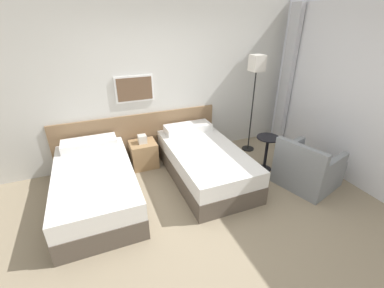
% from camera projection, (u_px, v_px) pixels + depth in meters
% --- Properties ---
extents(ground_plane, '(16.00, 16.00, 0.00)m').
position_uv_depth(ground_plane, '(208.00, 217.00, 3.43)').
color(ground_plane, gray).
extents(wall_headboard, '(10.00, 0.10, 2.70)m').
position_uv_depth(wall_headboard, '(160.00, 88.00, 4.47)').
color(wall_headboard, silver).
rests_on(wall_headboard, ground_plane).
extents(wall_window, '(0.21, 4.44, 2.70)m').
position_uv_depth(wall_window, '(381.00, 103.00, 3.53)').
color(wall_window, white).
rests_on(wall_window, ground_plane).
extents(bed_near_door, '(1.05, 1.96, 0.66)m').
position_uv_depth(bed_near_door, '(96.00, 185.00, 3.63)').
color(bed_near_door, brown).
rests_on(bed_near_door, ground_plane).
extents(bed_near_window, '(1.05, 1.96, 0.66)m').
position_uv_depth(bed_near_window, '(204.00, 162.00, 4.20)').
color(bed_near_window, brown).
rests_on(bed_near_window, ground_plane).
extents(nightstand, '(0.45, 0.41, 0.59)m').
position_uv_depth(nightstand, '(144.00, 154.00, 4.53)').
color(nightstand, '#9E7A51').
rests_on(nightstand, ground_plane).
extents(floor_lamp, '(0.24, 0.24, 1.82)m').
position_uv_depth(floor_lamp, '(256.00, 72.00, 4.53)').
color(floor_lamp, black).
rests_on(floor_lamp, ground_plane).
extents(side_table, '(0.38, 0.38, 0.62)m').
position_uv_depth(side_table, '(267.00, 148.00, 4.33)').
color(side_table, black).
rests_on(side_table, ground_plane).
extents(armchair, '(0.98, 0.98, 0.78)m').
position_uv_depth(armchair, '(307.00, 170.00, 4.00)').
color(armchair, gray).
rests_on(armchair, ground_plane).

